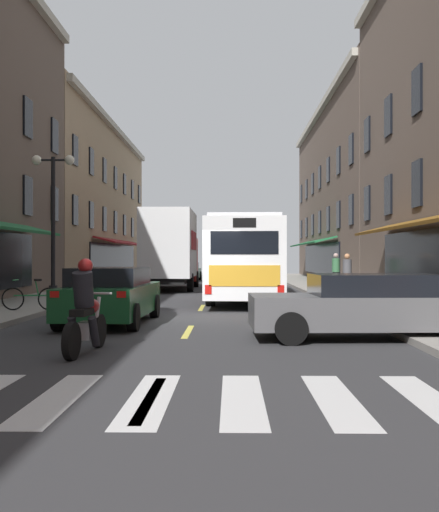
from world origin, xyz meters
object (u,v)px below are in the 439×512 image
object	(u,v)px
sedan_mid	(111,295)
motorcycle_rider	(85,313)
sedan_far	(186,271)
box_truck	(171,250)
pedestrian_far	(336,271)
street_lamp_twin	(53,221)
sedan_near	(369,305)
transit_bus	(245,259)
bicycle_near	(31,298)
pedestrian_mid	(347,274)

from	to	relation	value
sedan_mid	motorcycle_rider	bearing A→B (deg)	-84.11
sedan_far	box_truck	bearing A→B (deg)	-89.52
pedestrian_far	street_lamp_twin	distance (m)	14.09
motorcycle_rider	pedestrian_far	xyz separation A→B (m)	(7.50, 18.36, 0.33)
sedan_far	pedestrian_far	xyz separation A→B (m)	(8.12, -13.83, 0.36)
box_truck	sedan_near	world-z (taller)	box_truck
pedestrian_far	sedan_far	bearing A→B (deg)	91.87
transit_bus	sedan_far	bearing A→B (deg)	101.51
sedan_far	motorcycle_rider	xyz separation A→B (m)	(0.62, -32.19, 0.03)
motorcycle_rider	pedestrian_far	bearing A→B (deg)	67.77
sedan_near	pedestrian_far	distance (m)	16.47
box_truck	sedan_far	bearing A→B (deg)	90.48
sedan_far	pedestrian_far	bearing A→B (deg)	-59.57
box_truck	bicycle_near	xyz separation A→B (m)	(-2.74, -13.74, -1.55)
motorcycle_rider	pedestrian_far	distance (m)	19.83
sedan_near	sedan_mid	world-z (taller)	sedan_mid
bicycle_near	sedan_far	bearing A→B (deg)	84.01
bicycle_near	sedan_mid	bearing A→B (deg)	-39.21
bicycle_near	transit_bus	bearing A→B (deg)	47.29
sedan_mid	motorcycle_rider	size ratio (longest dim) A/B	2.24
motorcycle_rider	street_lamp_twin	world-z (taller)	street_lamp_twin
motorcycle_rider	pedestrian_mid	distance (m)	16.06
box_truck	sedan_near	size ratio (longest dim) A/B	1.65
transit_bus	pedestrian_mid	world-z (taller)	transit_bus
sedan_near	motorcycle_rider	xyz separation A→B (m)	(-5.37, -2.03, 0.02)
transit_bus	street_lamp_twin	world-z (taller)	street_lamp_twin
transit_bus	bicycle_near	size ratio (longest dim) A/B	7.06
sedan_mid	pedestrian_far	distance (m)	15.77
motorcycle_rider	pedestrian_mid	bearing A→B (deg)	63.09
bicycle_near	sedan_near	bearing A→B (deg)	-30.07
transit_bus	pedestrian_mid	xyz separation A→B (m)	(4.17, 0.41, -0.62)
sedan_near	bicycle_near	size ratio (longest dim) A/B	2.82
pedestrian_mid	sedan_far	bearing A→B (deg)	38.32
transit_bus	sedan_far	distance (m)	18.67
bicycle_near	street_lamp_twin	size ratio (longest dim) A/B	0.35
transit_bus	box_truck	xyz separation A→B (m)	(-3.62, 6.84, 0.43)
motorcycle_rider	sedan_mid	bearing A→B (deg)	95.89
street_lamp_twin	box_truck	bearing A→B (deg)	75.70
pedestrian_far	sedan_near	bearing A→B (deg)	-126.00
transit_bus	sedan_far	xyz separation A→B (m)	(-3.72, 18.27, -0.95)
sedan_mid	pedestrian_far	world-z (taller)	pedestrian_far
transit_bus	sedan_near	world-z (taller)	transit_bus
sedan_near	street_lamp_twin	xyz separation A→B (m)	(-8.74, 7.56, 2.19)
transit_bus	sedan_mid	xyz separation A→B (m)	(-3.59, -9.15, -0.90)
transit_bus	bicycle_near	xyz separation A→B (m)	(-6.36, -6.89, -1.12)
sedan_mid	sedan_near	bearing A→B (deg)	-25.04
pedestrian_mid	pedestrian_far	size ratio (longest dim) A/B	0.97
sedan_far	bicycle_near	distance (m)	25.30
pedestrian_far	street_lamp_twin	xyz separation A→B (m)	(-10.87, -8.77, 1.85)
bicycle_near	street_lamp_twin	xyz separation A→B (m)	(-0.11, 2.57, 2.38)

